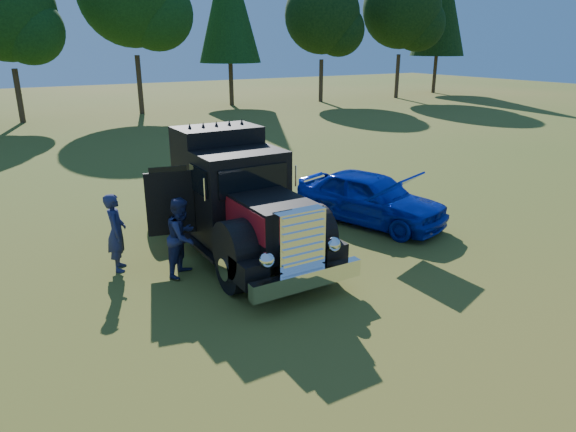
# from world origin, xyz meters

# --- Properties ---
(ground) EXTENTS (120.00, 120.00, 0.00)m
(ground) POSITION_xyz_m (0.00, 0.00, 0.00)
(ground) COLOR #3F5A1A
(ground) RESTS_ON ground
(diamond_t_truck) EXTENTS (3.36, 7.16, 3.00)m
(diamond_t_truck) POSITION_xyz_m (-1.44, 2.51, 1.28)
(diamond_t_truck) COLOR black
(diamond_t_truck) RESTS_ON ground
(hotrod_coupe) EXTENTS (3.14, 4.79, 1.89)m
(hotrod_coupe) POSITION_xyz_m (2.80, 2.39, 0.76)
(hotrod_coupe) COLOR #0F0798
(hotrod_coupe) RESTS_ON ground
(spectator_near) EXTENTS (0.60, 0.76, 1.81)m
(spectator_near) POSITION_xyz_m (-4.23, 2.82, 0.91)
(spectator_near) COLOR #22244F
(spectator_near) RESTS_ON ground
(spectator_far) EXTENTS (1.11, 1.09, 1.80)m
(spectator_far) POSITION_xyz_m (-3.04, 1.81, 0.90)
(spectator_far) COLOR #21354D
(spectator_far) RESTS_ON ground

